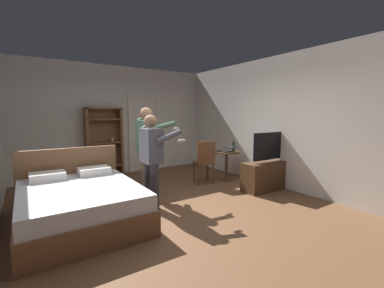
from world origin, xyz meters
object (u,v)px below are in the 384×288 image
Objects in this scene: bottle_on_table at (234,146)px; person_striped_shirt at (147,146)px; wooden_chair at (205,160)px; suitcase_dark at (84,183)px; laptop at (227,150)px; person_blue_shirt at (152,155)px; tv_flatscreen at (269,172)px; side_table at (227,161)px; bookshelf at (104,140)px; bed at (80,203)px.

person_striped_shirt is at bearing -179.32° from bottle_on_table.
wooden_chair is at bearing 171.33° from bottle_on_table.
person_striped_shirt is 1.63m from suitcase_dark.
bottle_on_table is 0.29× the size of wooden_chair.
laptop is 2.37m from person_blue_shirt.
wooden_chair is (-0.77, 0.12, -0.28)m from bottle_on_table.
tv_flatscreen is 1.09m from side_table.
suitcase_dark is at bearing 163.22° from side_table.
bottle_on_table is (2.50, -2.07, -0.13)m from bookshelf.
suitcase_dark is (-0.70, -1.06, -0.77)m from bookshelf.
wooden_chair is at bearing 176.59° from side_table.
person_striped_shirt is (-2.23, -0.03, 0.17)m from bottle_on_table.
person_blue_shirt is at bearing -165.35° from bottle_on_table.
wooden_chair is 1.85m from person_blue_shirt.
bed is at bearing 173.99° from tv_flatscreen.
tv_flatscreen is 1.31× the size of wooden_chair.
bottle_on_table reaches higher than side_table.
side_table is at bearing -40.11° from bookshelf.
side_table is at bearing 104.58° from tv_flatscreen.
bookshelf is 2.86× the size of suitcase_dark.
person_blue_shirt is 0.92× the size of person_striped_shirt.
bottle_on_table is 0.17× the size of person_striped_shirt.
tv_flatscreen is 1.12m from laptop.
suitcase_dark is (-2.43, 0.89, -0.36)m from wooden_chair.
person_blue_shirt reaches higher than bed.
laptop is at bearing -7.45° from wooden_chair.
bed is 3.65m from bottle_on_table.
bottle_on_table is 2.24m from person_striped_shirt.
bottle_on_table is 2.51m from person_blue_shirt.
person_blue_shirt is (0.08, -2.70, -0.03)m from bookshelf.
suitcase_dark is at bearing -123.47° from bookshelf.
suitcase_dark is (-0.97, 1.03, -0.81)m from person_striped_shirt.
suitcase_dark is (-3.07, 0.92, -0.29)m from side_table.
bottle_on_table is at bearing -24.06° from suitcase_dark.
person_striped_shirt is 2.80× the size of suitcase_dark.
bookshelf reaches higher than bottle_on_table.
bed reaches higher than side_table.
tv_flatscreen is at bearing -7.49° from person_blue_shirt.
side_table is 0.29m from laptop.
bed reaches higher than suitcase_dark.
wooden_chair is at bearing 172.55° from laptop.
person_striped_shirt is (-2.37, 0.94, 0.64)m from tv_flatscreen.
person_blue_shirt is at bearing -162.64° from side_table.
laptop is 1.34× the size of bottle_on_table.
bookshelf is 2.51× the size of side_table.
person_blue_shirt is (-2.26, -0.67, 0.16)m from laptop.
tv_flatscreen is 1.08m from bottle_on_table.
laptop reaches higher than side_table.
bottle_on_table is 0.83m from wooden_chair.
bottle_on_table is 0.47× the size of suitcase_dark.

